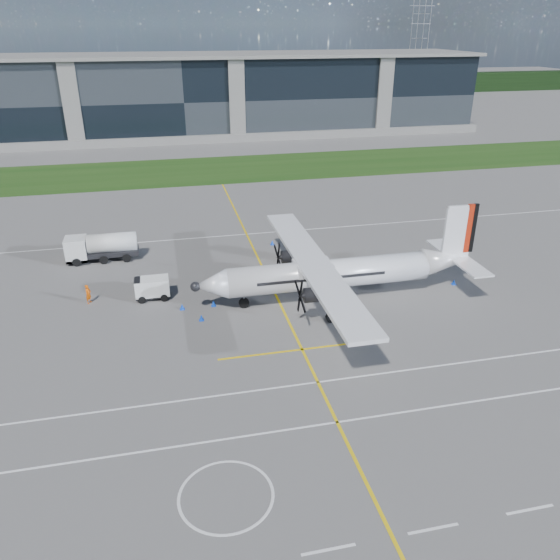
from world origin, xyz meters
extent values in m
plane|color=#625F5D|center=(0.00, 40.00, 0.00)|extent=(400.00, 400.00, 0.00)
cube|color=#193D10|center=(0.00, 48.00, 0.02)|extent=(400.00, 18.00, 0.04)
cube|color=black|center=(0.00, 80.00, 7.50)|extent=(120.00, 20.00, 15.00)
cube|color=black|center=(0.00, 140.00, 3.00)|extent=(400.00, 6.00, 6.00)
cube|color=yellow|center=(3.00, 10.00, 0.01)|extent=(0.20, 70.00, 0.01)
cube|color=white|center=(0.00, -14.00, 0.01)|extent=(90.00, 0.15, 0.01)
imported|color=#F25907|center=(-12.36, 4.77, 0.93)|extent=(0.84, 0.92, 1.86)
cone|color=blue|center=(18.83, 1.39, 0.25)|extent=(0.36, 0.36, 0.50)
cone|color=blue|center=(-3.58, -0.22, 0.25)|extent=(0.36, 0.36, 0.50)
cone|color=blue|center=(5.10, 14.29, 0.25)|extent=(0.36, 0.36, 0.50)
cone|color=blue|center=(-2.40, 1.96, 0.25)|extent=(0.36, 0.36, 0.50)
cone|color=blue|center=(-4.93, 1.93, 0.25)|extent=(0.36, 0.36, 0.50)
camera|label=1|loc=(-5.71, -37.75, 20.92)|focal=35.00mm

